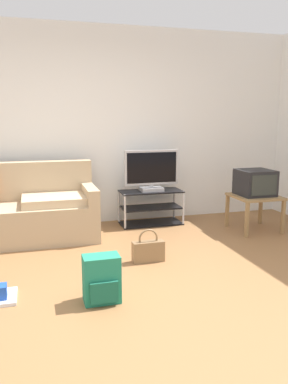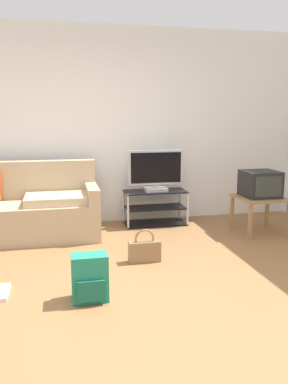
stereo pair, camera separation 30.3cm
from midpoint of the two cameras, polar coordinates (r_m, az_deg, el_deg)
ground_plane at (r=3.49m, az=-4.65°, el=-14.61°), size 9.00×9.80×0.02m
wall_back at (r=5.58m, az=-9.93°, el=9.26°), size 9.00×0.10×2.70m
couch at (r=5.11m, az=-20.56°, el=-2.80°), size 2.08×0.85×0.93m
tv_stand at (r=5.53m, az=-0.57°, el=-2.23°), size 0.86×0.40×0.48m
flat_tv at (r=5.41m, az=-0.52°, el=3.05°), size 0.76×0.22×0.56m
side_table at (r=5.35m, az=14.16°, el=-1.18°), size 0.58×0.58×0.47m
crt_tv at (r=5.32m, az=14.19°, el=1.33°), size 0.43×0.43×0.33m
backpack at (r=3.31m, az=-8.81°, el=-12.38°), size 0.29×0.26×0.39m
handbag at (r=4.15m, az=-1.50°, el=-8.43°), size 0.33×0.11×0.35m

